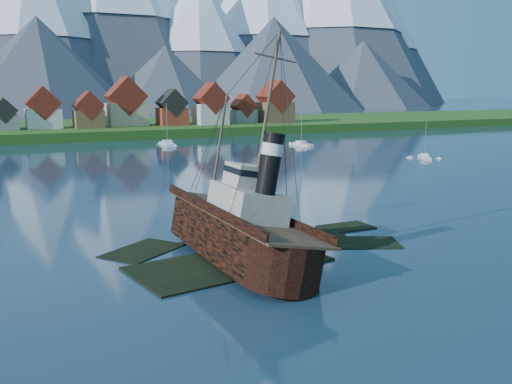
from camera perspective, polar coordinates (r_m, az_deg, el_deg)
name	(u,v)px	position (r m, az deg, el deg)	size (l,w,h in m)	color
ground	(249,255)	(56.19, -0.67, -6.31)	(1400.00, 1400.00, 0.00)	#193247
shoal	(256,251)	(58.89, -0.02, -5.88)	(31.71, 21.24, 1.14)	black
shore_bank	(45,134)	(220.36, -20.31, 5.48)	(600.00, 80.00, 3.20)	#214F16
seawall	(60,143)	(182.74, -18.99, 4.70)	(600.00, 2.50, 2.00)	#3F3D38
tugboat_wreck	(227,226)	(55.77, -2.96, -3.42)	(6.61, 28.50, 22.58)	black
sailboat_d	(424,158)	(138.66, 16.49, 3.32)	(5.28, 7.15, 9.89)	silver
sailboat_e	(167,144)	(166.01, -8.85, 4.72)	(3.76, 11.07, 12.59)	silver
sailboat_f	(301,145)	(163.21, 4.55, 4.71)	(2.73, 9.53, 12.18)	silver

